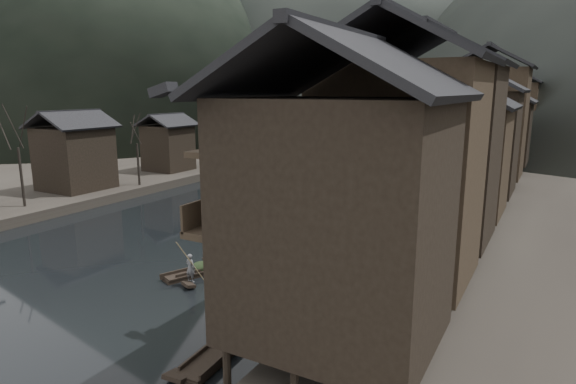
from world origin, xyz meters
The scene contains 12 objects.
water centered at (0.00, 0.00, 0.00)m, with size 300.00×300.00×0.00m, color black.
left_bank centered at (-35.00, 40.00, 0.60)m, with size 40.00×200.00×1.20m, color #2D2823.
stilt_houses centered at (17.28, 19.10, 8.80)m, with size 9.00×67.60×15.76m.
left_houses centered at (-20.50, 20.12, 5.66)m, with size 8.10×53.20×8.73m.
bare_trees centered at (-17.00, 20.35, 6.71)m, with size 3.93×59.15×7.87m.
moored_sampans centered at (11.96, 20.49, 0.20)m, with size 2.99×61.50×0.47m.
midriver_boats centered at (-0.32, 45.96, 0.20)m, with size 14.90×28.93×0.45m.
stone_bridge centered at (0.00, 72.00, 5.11)m, with size 40.00×6.00×9.00m.
hero_sampan centered at (5.01, -0.87, 0.20)m, with size 2.70×4.84×0.43m.
cargo_heap centered at (4.93, -0.66, 0.76)m, with size 1.08×1.42×0.65m, color black.
boatman centered at (5.69, -2.45, 1.30)m, with size 0.63×0.42×1.74m, color slate.
bamboo_pole centered at (5.89, -2.45, 3.79)m, with size 0.06×0.06×3.80m, color #8C7A51.
Camera 1 is at (23.66, -22.82, 11.26)m, focal length 30.00 mm.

